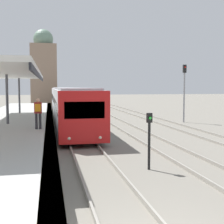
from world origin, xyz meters
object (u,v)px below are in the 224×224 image
Objects in this scene: person_on_platform at (38,111)px; train_near at (66,101)px; signal_post_near at (149,135)px; signal_mast_far at (184,86)px.

train_near reaches higher than person_on_platform.
person_on_platform reaches higher than signal_post_near.
signal_post_near is 16.69m from signal_mast_far.
train_near is (2.32, 14.72, -0.14)m from person_on_platform.
person_on_platform is 14.94m from signal_mast_far.
signal_mast_far reaches higher than signal_post_near.
train_near is at bearing 147.71° from signal_mast_far.
signal_post_near is (1.94, -20.81, -0.38)m from train_near.
train_near is at bearing 81.04° from person_on_platform.
signal_post_near is at bearing -54.97° from person_on_platform.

